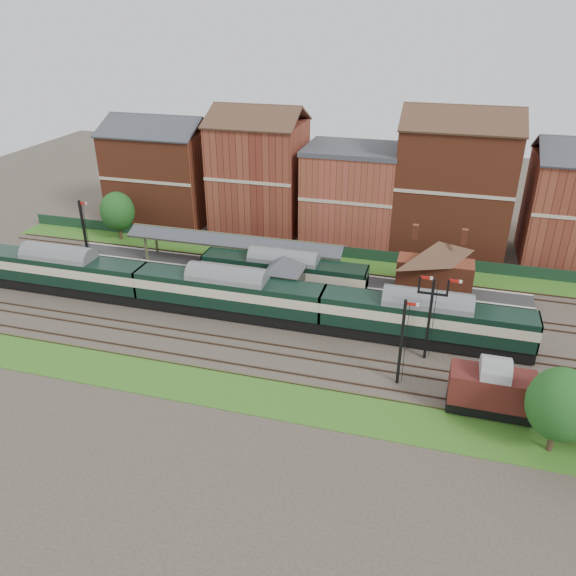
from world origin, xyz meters
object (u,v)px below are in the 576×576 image
(platform_railcar, at_px, (284,273))
(semaphore_bracket, at_px, (430,314))
(dmu_train, at_px, (228,293))
(signal_box, at_px, (285,280))
(goods_van_a, at_px, (491,389))

(platform_railcar, bearing_deg, semaphore_bracket, -29.26)
(dmu_train, bearing_deg, signal_box, 32.73)
(semaphore_bracket, bearing_deg, platform_railcar, 150.74)
(semaphore_bracket, height_order, platform_railcar, semaphore_bracket)
(semaphore_bracket, relative_size, dmu_train, 0.14)
(signal_box, relative_size, platform_railcar, 0.32)
(signal_box, relative_size, semaphore_bracket, 0.73)
(signal_box, height_order, platform_railcar, signal_box)
(semaphore_bracket, distance_m, dmu_train, 20.35)
(semaphore_bracket, relative_size, platform_railcar, 0.44)
(semaphore_bracket, xyz_separation_m, goods_van_a, (5.25, -6.50, -2.43))
(semaphore_bracket, bearing_deg, goods_van_a, -51.09)
(semaphore_bracket, bearing_deg, signal_box, 159.08)
(semaphore_bracket, distance_m, platform_railcar, 18.54)
(signal_box, bearing_deg, platform_railcar, 107.54)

